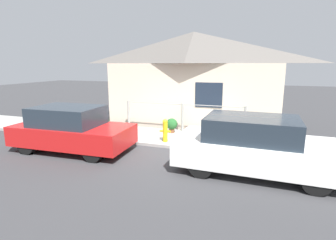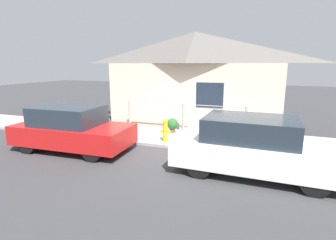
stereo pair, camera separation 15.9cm
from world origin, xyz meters
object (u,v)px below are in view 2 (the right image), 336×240
potted_plant_near_hydrant (172,124)px  potted_plant_corner (258,132)px  car_left (72,129)px  fire_hydrant (165,130)px  potted_plant_by_fence (106,122)px  car_right (254,146)px

potted_plant_near_hydrant → potted_plant_corner: size_ratio=0.92×
car_left → potted_plant_corner: (5.67, 2.63, -0.25)m
fire_hydrant → potted_plant_by_fence: size_ratio=1.45×
car_right → car_left: bearing=-178.1°
car_left → potted_plant_near_hydrant: car_left is taller
potted_plant_by_fence → potted_plant_corner: size_ratio=0.89×
fire_hydrant → car_right: bearing=-27.6°
car_left → fire_hydrant: bearing=28.6°
car_left → fire_hydrant: 3.07m
car_right → potted_plant_near_hydrant: size_ratio=7.22×
potted_plant_near_hydrant → car_right: bearing=-41.8°
potted_plant_by_fence → potted_plant_near_hydrant: bearing=8.8°
car_right → potted_plant_near_hydrant: 4.21m
fire_hydrant → potted_plant_by_fence: fire_hydrant is taller
fire_hydrant → potted_plant_near_hydrant: size_ratio=1.40×
potted_plant_near_hydrant → fire_hydrant: bearing=-82.6°
car_left → potted_plant_corner: car_left is taller
car_left → potted_plant_corner: size_ratio=6.16×
fire_hydrant → potted_plant_near_hydrant: (-0.16, 1.25, -0.09)m
fire_hydrant → potted_plant_by_fence: 3.04m
car_right → potted_plant_corner: size_ratio=6.64×
car_left → potted_plant_corner: bearing=23.1°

